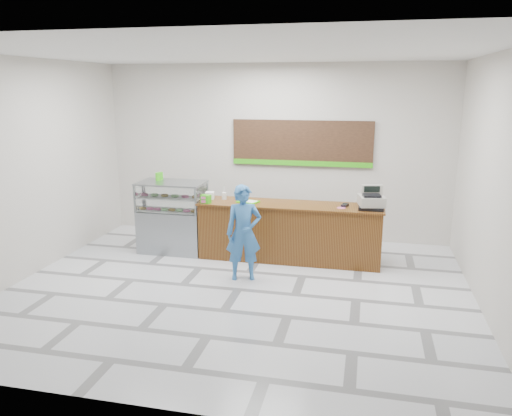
% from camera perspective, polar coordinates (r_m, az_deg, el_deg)
% --- Properties ---
extents(floor, '(7.00, 7.00, 0.00)m').
position_cam_1_polar(floor, '(7.78, -2.07, -9.29)').
color(floor, silver).
rests_on(floor, ground).
extents(back_wall, '(7.00, 0.00, 7.00)m').
position_cam_1_polar(back_wall, '(10.18, 2.17, 6.40)').
color(back_wall, beige).
rests_on(back_wall, floor).
extents(ceiling, '(7.00, 7.00, 0.00)m').
position_cam_1_polar(ceiling, '(7.18, -2.32, 17.37)').
color(ceiling, silver).
rests_on(ceiling, back_wall).
extents(sales_counter, '(3.26, 0.76, 1.03)m').
position_cam_1_polar(sales_counter, '(8.94, 3.85, -2.74)').
color(sales_counter, brown).
rests_on(sales_counter, floor).
extents(display_case, '(1.22, 0.72, 1.33)m').
position_cam_1_polar(display_case, '(9.47, -9.52, -0.94)').
color(display_case, gray).
rests_on(display_case, floor).
extents(menu_board, '(2.80, 0.06, 0.90)m').
position_cam_1_polar(menu_board, '(10.03, 5.25, 7.30)').
color(menu_board, black).
rests_on(menu_board, back_wall).
extents(cash_register, '(0.49, 0.50, 0.39)m').
position_cam_1_polar(cash_register, '(8.63, 13.05, 0.86)').
color(cash_register, black).
rests_on(cash_register, sales_counter).
extents(card_terminal, '(0.13, 0.19, 0.04)m').
position_cam_1_polar(card_terminal, '(8.73, 10.12, 0.32)').
color(card_terminal, black).
rests_on(card_terminal, sales_counter).
extents(serving_tray, '(0.42, 0.36, 0.02)m').
position_cam_1_polar(serving_tray, '(8.92, -0.91, 0.74)').
color(serving_tray, '#3BDE00').
rests_on(serving_tray, sales_counter).
extents(napkin_box, '(0.18, 0.18, 0.13)m').
position_cam_1_polar(napkin_box, '(9.19, -5.31, 1.43)').
color(napkin_box, white).
rests_on(napkin_box, sales_counter).
extents(straw_cup, '(0.09, 0.09, 0.13)m').
position_cam_1_polar(straw_cup, '(9.14, -3.65, 1.38)').
color(straw_cup, silver).
rests_on(straw_cup, sales_counter).
extents(promo_box, '(0.19, 0.14, 0.15)m').
position_cam_1_polar(promo_box, '(8.87, -5.75, 1.03)').
color(promo_box, '#34B312').
rests_on(promo_box, sales_counter).
extents(donut_decal, '(0.15, 0.15, 0.00)m').
position_cam_1_polar(donut_decal, '(8.61, 9.72, 0.02)').
color(donut_decal, '#D2578E').
rests_on(donut_decal, sales_counter).
extents(green_cup_left, '(0.10, 0.10, 0.15)m').
position_cam_1_polar(green_cup_left, '(9.52, -11.14, 3.54)').
color(green_cup_left, '#34B312').
rests_on(green_cup_left, display_case).
extents(green_cup_right, '(0.09, 0.09, 0.14)m').
position_cam_1_polar(green_cup_right, '(9.60, -10.85, 3.63)').
color(green_cup_right, '#34B312').
rests_on(green_cup_right, display_case).
extents(customer, '(0.65, 0.52, 1.55)m').
position_cam_1_polar(customer, '(7.96, -1.42, -2.84)').
color(customer, '#2D66A5').
rests_on(customer, floor).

